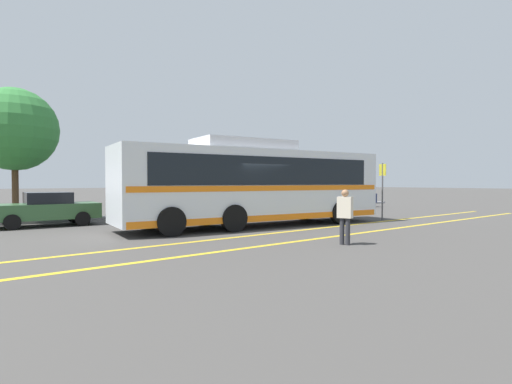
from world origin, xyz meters
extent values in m
plane|color=#423F3D|center=(0.00, 0.00, 0.00)|extent=(220.00, 220.00, 0.00)
cube|color=gold|center=(0.29, -2.05, 0.00)|extent=(31.34, 0.20, 0.01)
cube|color=gold|center=(0.29, -3.95, 0.00)|extent=(31.34, 0.20, 0.01)
cube|color=#99999E|center=(0.29, 7.07, 0.07)|extent=(39.34, 0.36, 0.15)
cube|color=silver|center=(0.29, 0.15, 1.71)|extent=(11.58, 4.02, 2.78)
cube|color=black|center=(0.29, 0.15, 2.25)|extent=(10.01, 3.85, 1.08)
cube|color=orange|center=(0.29, 0.15, 1.58)|extent=(11.36, 4.03, 0.20)
cube|color=orange|center=(0.29, 0.15, 0.44)|extent=(11.36, 4.02, 0.24)
cube|color=black|center=(5.93, -0.58, 1.75)|extent=(0.33, 2.25, 2.07)
cube|color=black|center=(5.93, -0.58, 2.95)|extent=(0.27, 1.79, 0.24)
cube|color=silver|center=(-0.28, 0.23, 3.31)|extent=(4.20, 2.55, 0.41)
cube|color=black|center=(6.20, -0.62, 0.55)|extent=(0.29, 1.92, 0.04)
cube|color=black|center=(6.20, -0.62, 0.35)|extent=(0.29, 1.92, 0.04)
cylinder|color=black|center=(3.93, 0.92, 0.50)|extent=(1.03, 0.41, 1.00)
cylinder|color=black|center=(3.61, -1.52, 0.50)|extent=(1.03, 0.41, 1.00)
cylinder|color=black|center=(-1.24, 1.60, 0.50)|extent=(1.03, 0.41, 1.00)
cylinder|color=black|center=(-1.56, -0.85, 0.50)|extent=(1.03, 0.41, 1.00)
cylinder|color=black|center=(-3.60, 1.91, 0.50)|extent=(1.03, 0.41, 1.00)
cylinder|color=black|center=(-3.92, -0.54, 0.50)|extent=(1.03, 0.41, 1.00)
cube|color=#335B33|center=(-6.47, 5.64, 0.62)|extent=(4.13, 2.05, 0.63)
cube|color=black|center=(-6.37, 5.63, 1.16)|extent=(1.78, 1.70, 0.46)
cylinder|color=black|center=(-7.77, 4.85, 0.30)|extent=(0.61, 0.24, 0.60)
cylinder|color=black|center=(-7.66, 6.58, 0.30)|extent=(0.61, 0.24, 0.60)
cylinder|color=black|center=(-5.27, 4.71, 0.30)|extent=(0.61, 0.24, 0.60)
cylinder|color=black|center=(-5.17, 6.43, 0.30)|extent=(0.61, 0.24, 0.60)
cube|color=black|center=(-0.39, 5.11, 0.66)|extent=(4.91, 1.79, 0.73)
cube|color=black|center=(-0.51, 5.11, 1.28)|extent=(2.07, 1.54, 0.51)
cylinder|color=black|center=(1.13, 5.90, 0.30)|extent=(0.60, 0.21, 0.60)
cylinder|color=black|center=(1.11, 4.27, 0.30)|extent=(0.60, 0.21, 0.60)
cylinder|color=black|center=(-1.89, 5.94, 0.30)|extent=(0.60, 0.21, 0.60)
cylinder|color=black|center=(-1.92, 4.31, 0.30)|extent=(0.60, 0.21, 0.60)
cube|color=maroon|center=(6.30, 5.16, 0.65)|extent=(4.41, 1.91, 0.69)
cube|color=black|center=(6.41, 5.15, 1.20)|extent=(1.89, 1.59, 0.42)
cylinder|color=black|center=(4.92, 4.41, 0.30)|extent=(0.61, 0.23, 0.60)
cylinder|color=black|center=(4.99, 6.03, 0.30)|extent=(0.61, 0.23, 0.60)
cylinder|color=black|center=(7.60, 4.28, 0.30)|extent=(0.61, 0.23, 0.60)
cylinder|color=black|center=(7.68, 5.91, 0.30)|extent=(0.61, 0.23, 0.60)
cube|color=navy|center=(12.83, 5.44, 0.64)|extent=(4.69, 2.14, 0.67)
cube|color=black|center=(12.95, 5.44, 1.23)|extent=(2.03, 1.73, 0.51)
cylinder|color=black|center=(11.36, 4.69, 0.30)|extent=(0.61, 0.24, 0.60)
cylinder|color=black|center=(11.48, 6.41, 0.30)|extent=(0.61, 0.24, 0.60)
cylinder|color=black|center=(14.18, 4.48, 0.30)|extent=(0.61, 0.24, 0.60)
cylinder|color=black|center=(14.31, 6.20, 0.30)|extent=(0.61, 0.24, 0.60)
cylinder|color=#2D2D33|center=(-0.82, -5.19, 0.39)|extent=(0.14, 0.14, 0.78)
cylinder|color=#2D2D33|center=(-0.76, -5.36, 0.39)|extent=(0.14, 0.14, 0.78)
cube|color=beige|center=(-0.79, -5.28, 1.09)|extent=(0.35, 0.47, 0.62)
sphere|color=#9E704C|center=(-0.79, -5.28, 1.50)|extent=(0.21, 0.21, 0.21)
cylinder|color=#59595E|center=(6.80, -1.51, 1.37)|extent=(0.07, 0.07, 2.73)
cube|color=yellow|center=(6.80, -1.51, 2.40)|extent=(0.08, 0.40, 0.56)
cylinder|color=#513823|center=(-7.13, 8.58, 1.41)|extent=(0.28, 0.28, 2.81)
sphere|color=#337A38|center=(-7.13, 8.58, 4.23)|extent=(3.78, 3.78, 3.78)
camera|label=1|loc=(-10.05, -12.61, 1.83)|focal=28.00mm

